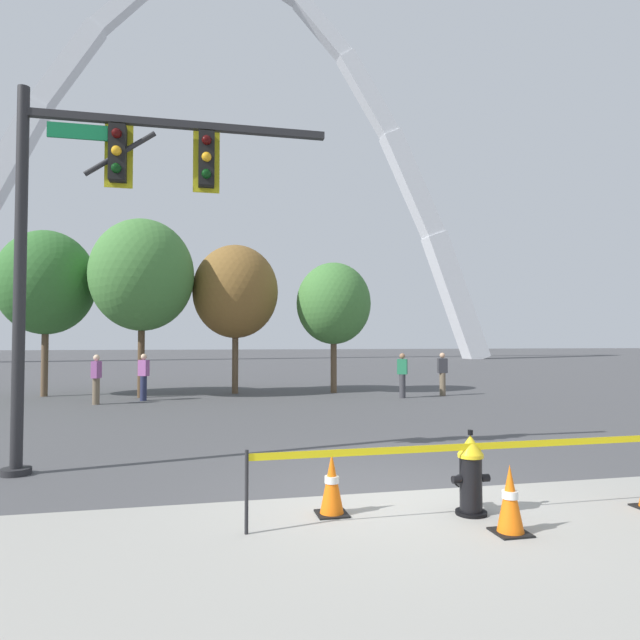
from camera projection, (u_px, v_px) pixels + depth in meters
The scene contains 15 objects.
ground_plane at pixel (384, 494), 7.28m from camera, with size 240.00×240.00×0.00m, color #474749.
fire_hydrant at pixel (470, 475), 6.44m from camera, with size 0.46×0.48×0.99m.
caution_tape_barrier at pixel (480, 463), 6.40m from camera, with size 5.47×0.12×0.89m.
traffic_cone_mid_sidewalk at pixel (332, 484), 6.42m from camera, with size 0.36×0.36×0.73m.
traffic_cone_curb_edge at pixel (510, 500), 5.79m from camera, with size 0.36×0.36×0.73m.
traffic_signal_gantry at pixel (100, 213), 8.74m from camera, with size 5.02×0.44×6.00m.
monument_arch at pixel (226, 177), 56.32m from camera, with size 57.93×2.29×42.10m.
tree_far_left at pixel (46, 283), 20.20m from camera, with size 3.48×3.48×6.09m.
tree_left_mid at pixel (142, 275), 19.83m from camera, with size 3.68×3.68×6.43m.
tree_center_left at pixel (236, 292), 21.32m from camera, with size 3.29×3.29×5.75m.
tree_center_right at pixel (334, 304), 21.64m from camera, with size 2.92×2.92×5.11m.
pedestrian_walking_left at pixel (442, 374), 20.34m from camera, with size 0.36×0.24×1.59m.
pedestrian_standing_center at pixel (96, 379), 17.56m from camera, with size 0.29×0.38×1.59m.
pedestrian_walking_right at pixel (402, 375), 19.56m from camera, with size 0.39×0.35×1.59m.
pedestrian_near_trees at pixel (144, 377), 18.64m from camera, with size 0.39×0.36×1.59m.
Camera 1 is at (-2.39, -7.01, 2.04)m, focal length 30.87 mm.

